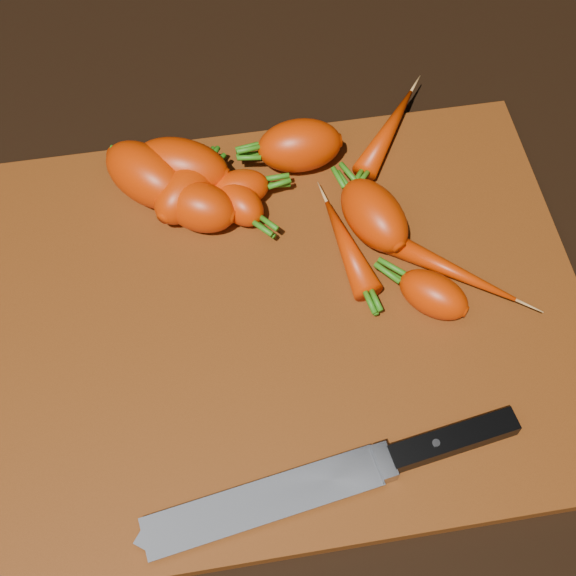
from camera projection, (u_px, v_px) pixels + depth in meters
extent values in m
cube|color=black|center=(290.00, 318.00, 0.69)|extent=(2.00, 2.00, 0.01)
cube|color=brown|center=(290.00, 312.00, 0.68)|extent=(0.50, 0.40, 0.01)
ellipsoid|color=red|center=(185.00, 192.00, 0.71)|extent=(0.08, 0.08, 0.05)
ellipsoid|color=red|center=(200.00, 207.00, 0.70)|extent=(0.08, 0.07, 0.04)
ellipsoid|color=red|center=(147.00, 175.00, 0.72)|extent=(0.10, 0.10, 0.05)
ellipsoid|color=red|center=(374.00, 215.00, 0.70)|extent=(0.07, 0.09, 0.05)
ellipsoid|color=red|center=(300.00, 146.00, 0.74)|extent=(0.08, 0.05, 0.05)
ellipsoid|color=red|center=(240.00, 188.00, 0.72)|extent=(0.05, 0.04, 0.03)
ellipsoid|color=red|center=(434.00, 295.00, 0.66)|extent=(0.07, 0.07, 0.04)
ellipsoid|color=red|center=(388.00, 131.00, 0.76)|extent=(0.09, 0.11, 0.02)
ellipsoid|color=red|center=(445.00, 267.00, 0.69)|extent=(0.11, 0.10, 0.02)
ellipsoid|color=red|center=(347.00, 246.00, 0.69)|extent=(0.04, 0.10, 0.03)
ellipsoid|color=red|center=(239.00, 203.00, 0.71)|extent=(0.06, 0.06, 0.03)
ellipsoid|color=red|center=(181.00, 167.00, 0.72)|extent=(0.10, 0.08, 0.05)
cube|color=gray|center=(143.00, 541.00, 0.57)|extent=(0.18, 0.06, 0.00)
cube|color=gray|center=(270.00, 500.00, 0.59)|extent=(0.02, 0.03, 0.01)
cube|color=black|center=(342.00, 476.00, 0.60)|extent=(0.10, 0.03, 0.01)
cylinder|color=#B2B2B7|center=(323.00, 479.00, 0.59)|extent=(0.01, 0.01, 0.00)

